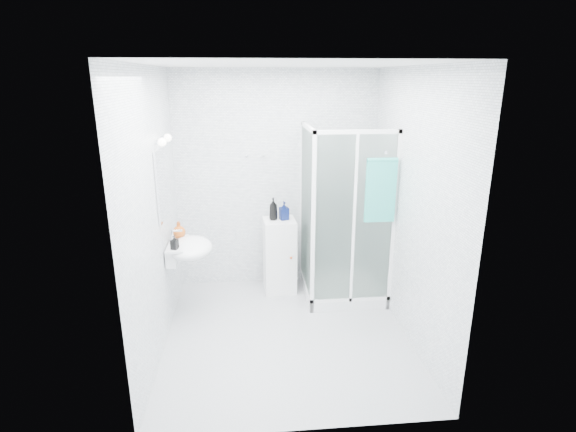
{
  "coord_description": "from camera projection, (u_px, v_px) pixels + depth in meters",
  "views": [
    {
      "loc": [
        -0.36,
        -3.98,
        2.5
      ],
      "look_at": [
        0.05,
        0.35,
        1.15
      ],
      "focal_mm": 28.0,
      "sensor_mm": 36.0,
      "label": 1
    }
  ],
  "objects": [
    {
      "name": "shampoo_bottle_a",
      "position": [
        273.0,
        209.0,
        5.23
      ],
      "size": [
        0.12,
        0.12,
        0.26
      ],
      "primitive_type": "imported",
      "rotation": [
        0.0,
        0.0,
        -0.25
      ],
      "color": "black",
      "rests_on": "storage_cabinet"
    },
    {
      "name": "wall_hooks",
      "position": [
        255.0,
        156.0,
        5.25
      ],
      "size": [
        0.23,
        0.06,
        0.03
      ],
      "color": "silver",
      "rests_on": "room"
    },
    {
      "name": "vanity_lights",
      "position": [
        164.0,
        140.0,
        4.31
      ],
      "size": [
        0.1,
        0.4,
        0.08
      ],
      "color": "silver",
      "rests_on": "room"
    },
    {
      "name": "storage_cabinet",
      "position": [
        280.0,
        255.0,
        5.39
      ],
      "size": [
        0.39,
        0.41,
        0.9
      ],
      "rotation": [
        0.0,
        0.0,
        0.06
      ],
      "color": "white",
      "rests_on": "ground"
    },
    {
      "name": "shower_enclosure",
      "position": [
        338.0,
        262.0,
        5.21
      ],
      "size": [
        0.9,
        0.95,
        2.0
      ],
      "color": "white",
      "rests_on": "ground"
    },
    {
      "name": "hand_towel",
      "position": [
        381.0,
        189.0,
        4.57
      ],
      "size": [
        0.31,
        0.05,
        0.67
      ],
      "color": "teal",
      "rests_on": "shower_enclosure"
    },
    {
      "name": "mirror",
      "position": [
        163.0,
        183.0,
        4.43
      ],
      "size": [
        0.02,
        0.6,
        0.7
      ],
      "primitive_type": "cube",
      "color": "white",
      "rests_on": "room"
    },
    {
      "name": "soap_dispenser_orange",
      "position": [
        179.0,
        230.0,
        4.76
      ],
      "size": [
        0.18,
        0.18,
        0.18
      ],
      "primitive_type": "imported",
      "rotation": [
        0.0,
        0.0,
        0.32
      ],
      "color": "#AD4B14",
      "rests_on": "wall_basin"
    },
    {
      "name": "soap_dispenser_black",
      "position": [
        174.0,
        242.0,
        4.44
      ],
      "size": [
        0.09,
        0.09,
        0.14
      ],
      "primitive_type": "imported",
      "rotation": [
        0.0,
        0.0,
        -0.43
      ],
      "color": "black",
      "rests_on": "wall_basin"
    },
    {
      "name": "room",
      "position": [
        286.0,
        212.0,
        4.17
      ],
      "size": [
        2.4,
        2.6,
        2.6
      ],
      "color": "white",
      "rests_on": "ground"
    },
    {
      "name": "wall_basin",
      "position": [
        188.0,
        248.0,
        4.66
      ],
      "size": [
        0.46,
        0.56,
        0.35
      ],
      "color": "white",
      "rests_on": "ground"
    },
    {
      "name": "shampoo_bottle_b",
      "position": [
        284.0,
        211.0,
        5.24
      ],
      "size": [
        0.12,
        0.12,
        0.22
      ],
      "primitive_type": "imported",
      "rotation": [
        0.0,
        0.0,
        0.29
      ],
      "color": "#0C1748",
      "rests_on": "storage_cabinet"
    }
  ]
}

